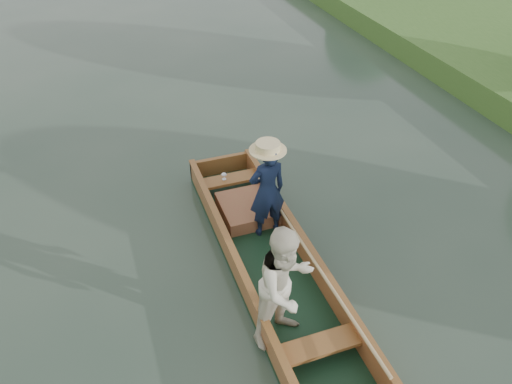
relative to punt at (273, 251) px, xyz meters
name	(u,v)px	position (x,y,z in m)	size (l,w,h in m)	color
ground	(270,269)	(0.06, 0.22, -0.56)	(120.00, 120.00, 0.00)	#283D30
punt	(273,251)	(0.00, 0.00, 0.00)	(1.31, 5.00, 1.73)	black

